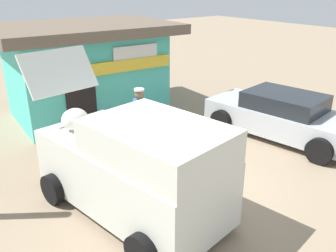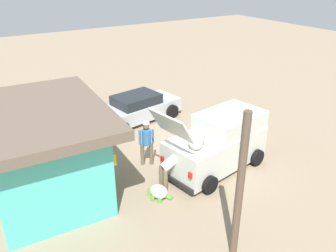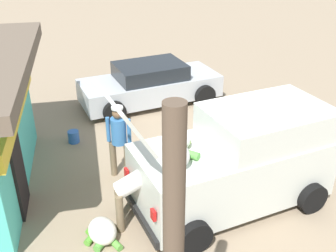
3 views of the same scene
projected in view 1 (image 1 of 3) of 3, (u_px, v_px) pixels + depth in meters
ground_plane at (196, 183)px, 8.15m from camera, size 60.00×60.00×0.00m
storefront_bar at (86, 68)px, 11.87m from camera, size 5.77×4.38×3.02m
delivery_van at (135, 167)px, 6.78m from camera, size 2.66×4.72×2.90m
parked_sedan at (283, 116)px, 10.40m from camera, size 2.65×4.63×1.32m
vendor_standing at (140, 116)px, 9.26m from camera, size 0.45×0.53×1.77m
customer_bending at (77, 140)px, 8.43m from camera, size 0.58×0.81×1.28m
unloaded_banana_pile at (58, 157)px, 8.94m from camera, size 0.90×0.69×0.43m
paint_bucket at (174, 120)px, 11.35m from camera, size 0.30×0.30×0.33m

